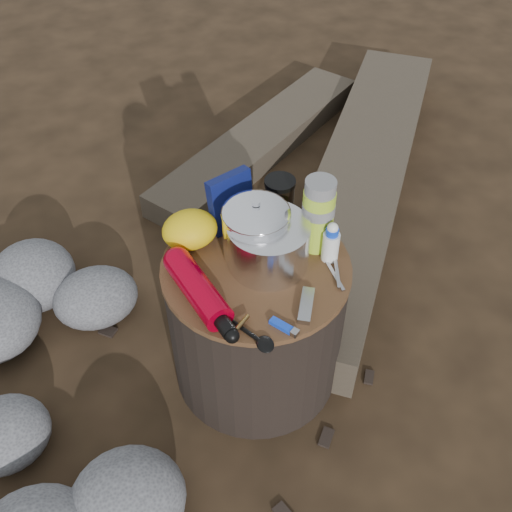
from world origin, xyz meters
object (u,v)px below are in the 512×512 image
object	(u,v)px
stump	(256,321)
travel_mug	(279,199)
camping_pot	(256,230)
log_main	(362,179)
fuel_bottle	(198,289)
thermos	(318,215)

from	to	relation	value
stump	travel_mug	xyz separation A→B (m)	(0.13, 0.16, 0.28)
travel_mug	camping_pot	bearing A→B (deg)	-132.59
log_main	fuel_bottle	world-z (taller)	fuel_bottle
log_main	fuel_bottle	distance (m)	1.17
stump	log_main	distance (m)	0.95
fuel_bottle	travel_mug	bearing A→B (deg)	25.35
log_main	travel_mug	world-z (taller)	travel_mug
camping_pot	fuel_bottle	world-z (taller)	camping_pot
stump	thermos	world-z (taller)	thermos
log_main	camping_pot	xyz separation A→B (m)	(-0.67, -0.60, 0.45)
stump	camping_pot	xyz separation A→B (m)	(0.01, 0.04, 0.31)
stump	fuel_bottle	world-z (taller)	fuel_bottle
log_main	thermos	xyz separation A→B (m)	(-0.51, -0.62, 0.47)
camping_pot	thermos	world-z (taller)	thermos
log_main	camping_pot	world-z (taller)	camping_pot
log_main	travel_mug	distance (m)	0.85
stump	travel_mug	world-z (taller)	travel_mug
camping_pot	thermos	bearing A→B (deg)	-6.59
fuel_bottle	travel_mug	xyz separation A→B (m)	(0.29, 0.22, 0.02)
log_main	camping_pot	bearing A→B (deg)	-99.86
camping_pot	travel_mug	xyz separation A→B (m)	(0.11, 0.12, -0.02)
thermos	fuel_bottle	bearing A→B (deg)	-166.80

